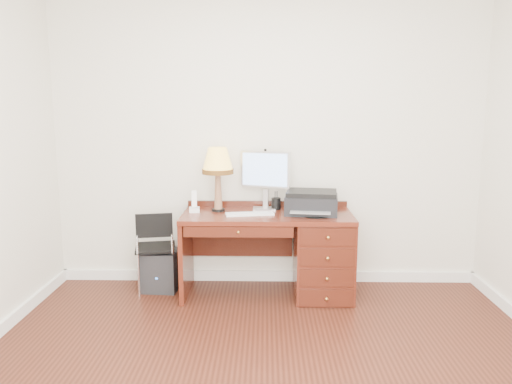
{
  "coord_description": "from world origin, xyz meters",
  "views": [
    {
      "loc": [
        -0.01,
        -2.91,
        1.7
      ],
      "look_at": [
        -0.1,
        1.2,
        0.98
      ],
      "focal_mm": 35.0,
      "sensor_mm": 36.0,
      "label": 1
    }
  ],
  "objects_px": {
    "leg_lamp": "(218,165)",
    "phone": "(194,206)",
    "chair": "(154,243)",
    "equipment_box": "(161,270)",
    "monitor": "(264,173)",
    "desk": "(303,250)",
    "printer": "(311,202)"
  },
  "relations": [
    {
      "from": "leg_lamp",
      "to": "phone",
      "type": "bearing_deg",
      "value": -168.04
    },
    {
      "from": "chair",
      "to": "equipment_box",
      "type": "bearing_deg",
      "value": 40.37
    },
    {
      "from": "monitor",
      "to": "chair",
      "type": "height_order",
      "value": "monitor"
    },
    {
      "from": "desk",
      "to": "chair",
      "type": "height_order",
      "value": "chair"
    },
    {
      "from": "desk",
      "to": "monitor",
      "type": "bearing_deg",
      "value": 151.48
    },
    {
      "from": "phone",
      "to": "chair",
      "type": "xyz_separation_m",
      "value": [
        -0.38,
        0.0,
        -0.35
      ]
    },
    {
      "from": "desk",
      "to": "phone",
      "type": "distance_m",
      "value": 1.05
    },
    {
      "from": "monitor",
      "to": "leg_lamp",
      "type": "bearing_deg",
      "value": -146.52
    },
    {
      "from": "phone",
      "to": "chair",
      "type": "bearing_deg",
      "value": 172.42
    },
    {
      "from": "monitor",
      "to": "phone",
      "type": "bearing_deg",
      "value": -147.54
    },
    {
      "from": "phone",
      "to": "chair",
      "type": "distance_m",
      "value": 0.51
    },
    {
      "from": "desk",
      "to": "printer",
      "type": "distance_m",
      "value": 0.44
    },
    {
      "from": "desk",
      "to": "printer",
      "type": "relative_size",
      "value": 3.04
    },
    {
      "from": "chair",
      "to": "printer",
      "type": "bearing_deg",
      "value": -12.65
    },
    {
      "from": "monitor",
      "to": "equipment_box",
      "type": "distance_m",
      "value": 1.32
    },
    {
      "from": "desk",
      "to": "monitor",
      "type": "xyz_separation_m",
      "value": [
        -0.35,
        0.19,
        0.67
      ]
    },
    {
      "from": "monitor",
      "to": "desk",
      "type": "bearing_deg",
      "value": -10.08
    },
    {
      "from": "printer",
      "to": "leg_lamp",
      "type": "relative_size",
      "value": 0.86
    },
    {
      "from": "monitor",
      "to": "leg_lamp",
      "type": "xyz_separation_m",
      "value": [
        -0.41,
        -0.11,
        0.09
      ]
    },
    {
      "from": "leg_lamp",
      "to": "chair",
      "type": "distance_m",
      "value": 0.93
    },
    {
      "from": "leg_lamp",
      "to": "equipment_box",
      "type": "xyz_separation_m",
      "value": [
        -0.54,
        0.02,
        -0.99
      ]
    },
    {
      "from": "monitor",
      "to": "phone",
      "type": "xyz_separation_m",
      "value": [
        -0.62,
        -0.16,
        -0.28
      ]
    },
    {
      "from": "printer",
      "to": "chair",
      "type": "bearing_deg",
      "value": -173.7
    },
    {
      "from": "leg_lamp",
      "to": "phone",
      "type": "relative_size",
      "value": 2.97
    },
    {
      "from": "equipment_box",
      "to": "monitor",
      "type": "bearing_deg",
      "value": 9.52
    },
    {
      "from": "monitor",
      "to": "printer",
      "type": "bearing_deg",
      "value": -5.42
    },
    {
      "from": "monitor",
      "to": "printer",
      "type": "height_order",
      "value": "monitor"
    },
    {
      "from": "desk",
      "to": "printer",
      "type": "height_order",
      "value": "printer"
    },
    {
      "from": "desk",
      "to": "leg_lamp",
      "type": "height_order",
      "value": "leg_lamp"
    },
    {
      "from": "printer",
      "to": "monitor",
      "type": "bearing_deg",
      "value": 163.75
    },
    {
      "from": "monitor",
      "to": "printer",
      "type": "distance_m",
      "value": 0.51
    },
    {
      "from": "monitor",
      "to": "printer",
      "type": "xyz_separation_m",
      "value": [
        0.42,
        -0.18,
        -0.24
      ]
    }
  ]
}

